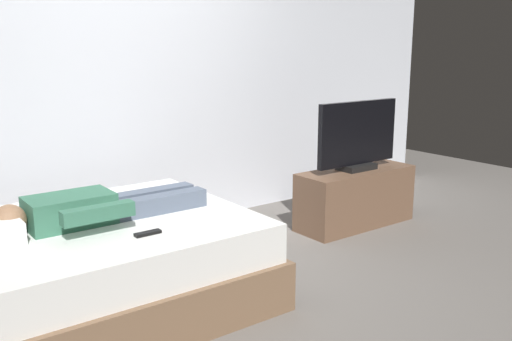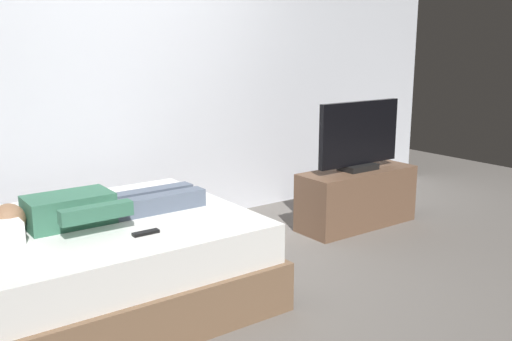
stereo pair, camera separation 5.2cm
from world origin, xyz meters
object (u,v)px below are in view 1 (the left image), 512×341
(person, at_px, (93,208))
(tv, at_px, (358,137))
(remote, at_px, (148,233))
(bed, at_px, (92,267))
(tv_stand, at_px, (355,197))

(person, relative_size, tv, 1.43)
(person, xyz_separation_m, remote, (0.15, -0.40, -0.07))
(bed, xyz_separation_m, tv, (2.44, 0.18, 0.52))
(bed, distance_m, person, 0.36)
(remote, bearing_deg, tv_stand, 14.29)
(person, bearing_deg, tv, 4.06)
(bed, relative_size, tv, 2.17)
(remote, distance_m, tv_stand, 2.35)
(tv_stand, bearing_deg, tv, -90.00)
(tv_stand, bearing_deg, remote, -165.71)
(remote, relative_size, tv, 0.17)
(bed, distance_m, tv_stand, 2.45)
(person, height_order, tv_stand, person)
(person, height_order, tv, tv)
(bed, xyz_separation_m, tv_stand, (2.44, 0.18, -0.01))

